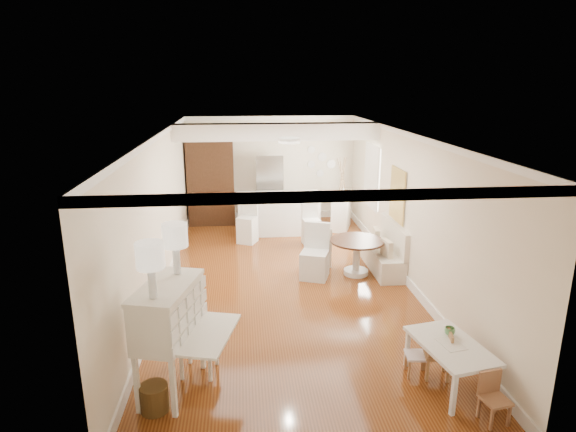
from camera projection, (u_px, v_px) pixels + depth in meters
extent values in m
plane|color=brown|center=(287.00, 283.00, 9.09)|extent=(9.00, 9.00, 0.00)
cube|color=white|center=(286.00, 134.00, 8.33)|extent=(4.50, 9.00, 0.04)
cube|color=#EEE2CA|center=(271.00, 169.00, 13.02)|extent=(4.50, 0.04, 2.80)
cube|color=#EEE2CA|center=(333.00, 340.00, 4.40)|extent=(4.50, 0.04, 2.80)
cube|color=#EEE2CA|center=(160.00, 215.00, 8.50)|extent=(0.04, 9.00, 2.80)
cube|color=#EEE2CA|center=(407.00, 209.00, 8.92)|extent=(0.04, 9.00, 2.80)
cube|color=white|center=(277.00, 132.00, 10.49)|extent=(4.50, 0.45, 0.36)
cube|color=tan|center=(397.00, 195.00, 9.35)|extent=(0.04, 0.84, 1.04)
cube|color=white|center=(372.00, 176.00, 11.17)|extent=(0.04, 1.10, 1.40)
cylinder|color=#381E11|center=(226.00, 153.00, 12.77)|extent=(0.30, 0.03, 0.30)
cylinder|color=white|center=(289.00, 140.00, 7.86)|extent=(0.36, 0.36, 0.08)
cube|color=white|center=(170.00, 338.00, 5.79)|extent=(1.34, 1.36, 1.40)
cube|color=white|center=(199.00, 344.00, 6.21)|extent=(0.55, 0.55, 0.83)
cylinder|color=#533A1A|center=(154.00, 398.00, 5.54)|extent=(0.41, 0.41, 0.33)
cube|color=white|center=(449.00, 365.00, 5.98)|extent=(0.88, 1.25, 0.57)
cube|color=#A4774A|center=(437.00, 353.00, 6.14)|extent=(0.38, 0.38, 0.66)
cube|color=#B37D51|center=(417.00, 355.00, 6.19)|extent=(0.31, 0.31, 0.58)
cube|color=#9B6746|center=(495.00, 399.00, 5.32)|extent=(0.33, 0.33, 0.59)
cube|color=silver|center=(383.00, 247.00, 9.62)|extent=(0.52, 1.60, 0.98)
cylinder|color=#442315|center=(356.00, 257.00, 9.42)|extent=(1.39, 1.39, 0.72)
cube|color=silver|center=(315.00, 252.00, 9.22)|extent=(0.65, 0.66, 1.06)
cube|color=white|center=(318.00, 249.00, 9.73)|extent=(0.57, 0.57, 0.83)
cube|color=white|center=(279.00, 214.00, 11.93)|extent=(2.05, 0.65, 1.03)
cube|color=silver|center=(247.00, 222.00, 11.26)|extent=(0.53, 0.53, 1.00)
cube|color=silver|center=(311.00, 225.00, 11.15)|extent=(0.42, 0.42, 0.95)
cube|color=#381E11|center=(211.00, 181.00, 12.63)|extent=(1.20, 0.60, 2.30)
imported|color=silver|center=(283.00, 189.00, 12.85)|extent=(0.75, 0.65, 1.80)
cube|color=silver|center=(341.00, 212.00, 12.37)|extent=(0.67, 0.97, 0.85)
imported|color=#5FA360|center=(450.00, 331.00, 6.10)|extent=(0.15, 0.15, 0.10)
imported|color=white|center=(343.00, 192.00, 12.23)|extent=(0.21, 0.21, 0.21)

